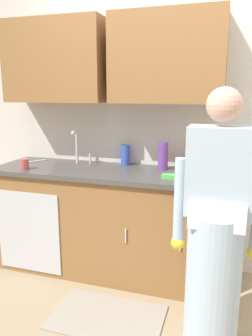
# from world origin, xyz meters

# --- Properties ---
(ground_plane) EXTENTS (9.00, 9.00, 0.00)m
(ground_plane) POSITION_xyz_m (0.00, 0.00, 0.00)
(ground_plane) COLOR #998466
(kitchen_wall_with_uppers) EXTENTS (4.80, 0.44, 2.70)m
(kitchen_wall_with_uppers) POSITION_xyz_m (-0.14, 0.99, 1.48)
(kitchen_wall_with_uppers) COLOR beige
(kitchen_wall_with_uppers) RESTS_ON ground
(counter_cabinet) EXTENTS (1.90, 0.62, 0.90)m
(counter_cabinet) POSITION_xyz_m (-0.55, 0.70, 0.45)
(counter_cabinet) COLOR brown
(counter_cabinet) RESTS_ON ground
(countertop) EXTENTS (1.96, 0.66, 0.04)m
(countertop) POSITION_xyz_m (-0.55, 0.70, 0.92)
(countertop) COLOR #474442
(countertop) RESTS_ON counter_cabinet
(sink) EXTENTS (0.50, 0.36, 0.35)m
(sink) POSITION_xyz_m (-0.84, 0.71, 0.93)
(sink) COLOR #B7BABF
(sink) RESTS_ON counter_cabinet
(person_at_sink) EXTENTS (0.55, 0.34, 1.62)m
(person_at_sink) POSITION_xyz_m (0.42, 0.05, 0.69)
(person_at_sink) COLOR white
(person_at_sink) RESTS_ON ground
(floor_mat) EXTENTS (0.80, 0.50, 0.01)m
(floor_mat) POSITION_xyz_m (-0.30, 0.05, 0.01)
(floor_mat) COLOR gray
(floor_mat) RESTS_ON ground
(bottle_cleaner_spray) EXTENTS (0.08, 0.08, 0.24)m
(bottle_cleaner_spray) POSITION_xyz_m (-0.07, 0.84, 1.06)
(bottle_cleaner_spray) COLOR #66388C
(bottle_cleaner_spray) RESTS_ON countertop
(bottle_water_short) EXTENTS (0.08, 0.08, 0.18)m
(bottle_water_short) POSITION_xyz_m (0.14, 0.93, 1.03)
(bottle_water_short) COLOR #E05933
(bottle_water_short) RESTS_ON countertop
(bottle_soap) EXTENTS (0.08, 0.08, 0.18)m
(bottle_soap) POSITION_xyz_m (-0.43, 0.92, 1.03)
(bottle_soap) COLOR #334CB2
(bottle_soap) RESTS_ON countertop
(cup_by_sink) EXTENTS (0.08, 0.08, 0.09)m
(cup_by_sink) POSITION_xyz_m (-1.21, 0.49, 0.99)
(cup_by_sink) COLOR #B24C47
(cup_by_sink) RESTS_ON countertop
(knife_on_counter) EXTENTS (0.15, 0.22, 0.01)m
(knife_on_counter) POSITION_xyz_m (-1.31, 0.80, 0.94)
(knife_on_counter) COLOR silver
(knife_on_counter) RESTS_ON countertop
(sponge) EXTENTS (0.11, 0.07, 0.03)m
(sponge) POSITION_xyz_m (0.03, 0.57, 0.96)
(sponge) COLOR #4CBF4C
(sponge) RESTS_ON countertop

